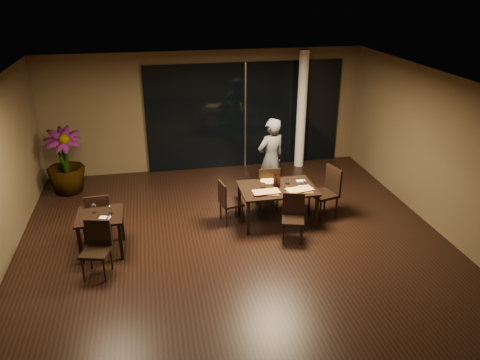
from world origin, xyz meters
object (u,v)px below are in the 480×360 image
chair_main_right (328,189)px  bottle_b (279,180)px  chair_main_left (227,200)px  chair_side_near (97,245)px  chair_main_near (293,215)px  diner (271,160)px  chair_side_far (99,214)px  potted_plant (65,161)px  main_table (277,191)px  side_table (100,221)px  chair_main_far (268,185)px  bottle_a (276,180)px  bottle_c (275,179)px

chair_main_right → bottle_b: bearing=-103.8°
chair_main_left → chair_side_near: bearing=107.5°
bottle_b → chair_side_near: bearing=-160.9°
chair_main_near → diner: 1.83m
chair_main_left → diner: size_ratio=0.48×
chair_main_near → chair_side_far: (-3.59, 0.66, 0.04)m
chair_main_right → diner: (-0.94, 1.03, 0.34)m
chair_main_right → potted_plant: bearing=-127.6°
main_table → diner: 1.10m
side_table → chair_side_far: chair_side_far is taller
side_table → chair_side_far: (-0.07, 0.45, -0.09)m
chair_main_right → diner: size_ratio=0.57×
chair_main_near → chair_side_far: bearing=-173.3°
chair_main_far → main_table: bearing=97.0°
chair_main_far → bottle_a: size_ratio=3.55×
main_table → side_table: same height
chair_side_near → bottle_c: bottle_c is taller
chair_main_far → chair_main_right: (1.12, -0.54, 0.05)m
potted_plant → bottle_b: size_ratio=4.90×
side_table → chair_main_left: 2.49m
chair_side_near → chair_side_far: bearing=108.0°
chair_main_near → chair_main_left: bearing=160.0°
side_table → potted_plant: (-0.96, 2.81, 0.13)m
chair_main_left → bottle_b: size_ratio=2.91×
bottle_b → chair_main_left: bearing=173.8°
side_table → chair_main_far: (3.36, 1.07, -0.08)m
diner → bottle_c: (-0.17, -0.98, -0.04)m
chair_side_near → potted_plant: (-0.95, 3.48, 0.23)m
main_table → side_table: 3.44m
side_table → diner: size_ratio=0.43×
side_table → chair_main_right: bearing=6.8°
chair_main_right → bottle_a: chair_main_right is taller
potted_plant → bottle_c: 4.87m
chair_main_right → bottle_b: (-1.06, -0.02, 0.31)m
chair_side_far → bottle_b: size_ratio=3.11×
chair_main_left → chair_side_near: chair_side_near is taller
chair_side_far → chair_side_near: size_ratio=1.02×
side_table → chair_main_near: 3.52m
main_table → bottle_b: (0.02, 0.01, 0.23)m
side_table → chair_main_right: 4.51m
bottle_a → bottle_b: 0.07m
side_table → potted_plant: bearing=109.0°
side_table → potted_plant: size_ratio=0.53×
main_table → chair_main_right: size_ratio=1.41×
chair_side_near → bottle_c: 3.63m
diner → bottle_c: diner is taller
chair_main_left → chair_side_near: (-2.42, -1.30, 0.03)m
main_table → bottle_a: bottle_a is taller
bottle_c → main_table: bearing=-66.8°
bottle_b → diner: bearing=83.8°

